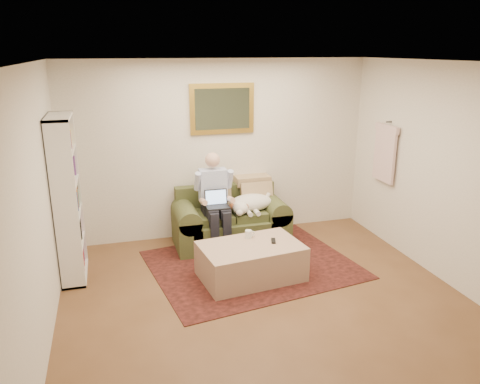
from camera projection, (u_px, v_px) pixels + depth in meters
name	position (u px, v px, depth m)	size (l,w,h in m)	color
room_shell	(267.00, 190.00, 4.91)	(4.51, 5.00, 2.61)	brown
rug	(252.00, 264.00, 6.16)	(2.53, 2.02, 0.01)	black
sofa	(230.00, 225.00, 6.78)	(1.61, 0.82, 0.97)	#3B4223
seated_man	(216.00, 203.00, 6.47)	(0.53, 0.76, 1.36)	#8C98D8
laptop	(217.00, 202.00, 6.40)	(0.31, 0.25, 0.23)	black
sleeping_dog	(251.00, 203.00, 6.69)	(0.66, 0.42, 0.25)	white
ottoman	(251.00, 261.00, 5.75)	(1.21, 0.77, 0.44)	tan
coffee_mug	(248.00, 234.00, 5.88)	(0.08, 0.08, 0.10)	white
tv_remote	(273.00, 241.00, 5.78)	(0.05, 0.15, 0.02)	black
bookshelf	(67.00, 199.00, 5.60)	(0.28, 0.80, 2.00)	white
wall_mirror	(222.00, 109.00, 6.69)	(0.94, 0.04, 0.72)	gold
hanging_shirt	(385.00, 150.00, 6.61)	(0.06, 0.52, 0.90)	beige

